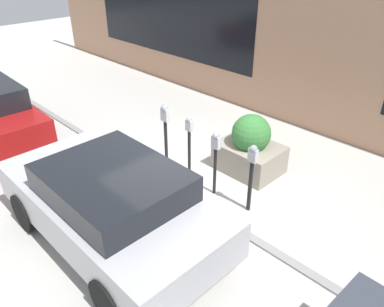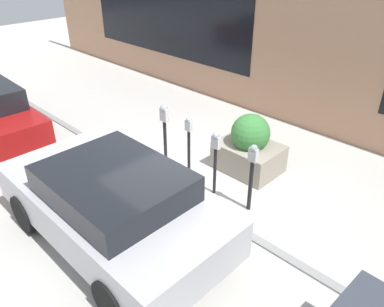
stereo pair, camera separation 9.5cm
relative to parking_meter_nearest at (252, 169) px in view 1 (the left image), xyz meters
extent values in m
plane|color=beige|center=(1.14, 0.52, -0.90)|extent=(40.00, 40.00, 0.00)
cube|color=gray|center=(1.14, 0.60, -0.88)|extent=(24.50, 0.16, 0.04)
cube|color=tan|center=(1.14, -3.96, 1.09)|extent=(24.50, 0.15, 3.97)
cube|color=black|center=(6.66, -3.87, 1.28)|extent=(7.35, 0.02, 2.38)
cylinder|color=black|center=(0.00, 0.00, -0.37)|extent=(0.08, 0.08, 1.06)
cube|color=silver|center=(0.00, 0.00, 0.29)|extent=(0.17, 0.09, 0.26)
sphere|color=gray|center=(0.00, 0.00, 0.42)|extent=(0.14, 0.14, 0.14)
cylinder|color=black|center=(0.81, 0.07, -0.38)|extent=(0.06, 0.06, 1.04)
cube|color=silver|center=(0.81, 0.07, 0.27)|extent=(0.18, 0.09, 0.25)
sphere|color=gray|center=(0.81, 0.07, 0.39)|extent=(0.15, 0.15, 0.15)
cylinder|color=black|center=(1.56, 0.04, -0.33)|extent=(0.06, 0.06, 1.13)
cube|color=silver|center=(1.56, 0.04, 0.35)|extent=(0.15, 0.09, 0.23)
sphere|color=gray|center=(1.56, 0.04, 0.47)|extent=(0.12, 0.12, 0.12)
cylinder|color=black|center=(2.30, 0.04, -0.34)|extent=(0.07, 0.07, 1.10)
cube|color=silver|center=(2.30, 0.04, 0.35)|extent=(0.19, 0.09, 0.29)
sphere|color=gray|center=(2.30, 0.04, 0.50)|extent=(0.17, 0.17, 0.17)
cube|color=gray|center=(0.88, -1.14, -0.59)|extent=(1.34, 1.03, 0.62)
sphere|color=#387A38|center=(0.88, -1.14, 0.00)|extent=(0.84, 0.84, 0.84)
cube|color=#B7B7BC|center=(1.13, 2.26, -0.22)|extent=(4.19, 1.99, 0.66)
cube|color=black|center=(0.96, 2.26, 0.33)|extent=(2.18, 1.74, 0.43)
cylinder|color=black|center=(2.43, 1.35, -0.55)|extent=(0.70, 0.24, 0.70)
cylinder|color=black|center=(2.43, 3.17, -0.55)|extent=(0.70, 0.24, 0.70)
cylinder|color=black|center=(-0.17, 1.35, -0.55)|extent=(0.70, 0.24, 0.70)
cylinder|color=black|center=(-0.17, 3.17, -0.55)|extent=(0.70, 0.24, 0.70)
cylinder|color=black|center=(5.27, 1.56, -0.54)|extent=(0.72, 0.21, 0.72)
camera|label=1|loc=(-3.28, 4.72, 3.56)|focal=35.00mm
camera|label=2|loc=(-3.21, 4.79, 3.56)|focal=35.00mm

